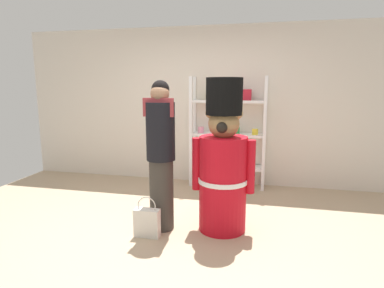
{
  "coord_description": "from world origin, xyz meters",
  "views": [
    {
      "loc": [
        1.01,
        -3.2,
        1.64
      ],
      "look_at": [
        0.23,
        0.24,
        1.0
      ],
      "focal_mm": 30.21,
      "sensor_mm": 36.0,
      "label": 1
    }
  ],
  "objects_px": {
    "shopping_bag": "(147,222)",
    "teddy_bear_guard": "(223,165)",
    "merchandise_shelf": "(228,130)",
    "person_shopper": "(161,154)"
  },
  "relations": [
    {
      "from": "teddy_bear_guard",
      "to": "person_shopper",
      "type": "xyz_separation_m",
      "value": [
        -0.69,
        -0.13,
        0.13
      ]
    },
    {
      "from": "person_shopper",
      "to": "teddy_bear_guard",
      "type": "bearing_deg",
      "value": 10.64
    },
    {
      "from": "person_shopper",
      "to": "merchandise_shelf",
      "type": "bearing_deg",
      "value": 73.19
    },
    {
      "from": "merchandise_shelf",
      "to": "shopping_bag",
      "type": "xyz_separation_m",
      "value": [
        -0.64,
        -2.04,
        -0.77
      ]
    },
    {
      "from": "merchandise_shelf",
      "to": "teddy_bear_guard",
      "type": "height_order",
      "value": "merchandise_shelf"
    },
    {
      "from": "person_shopper",
      "to": "shopping_bag",
      "type": "relative_size",
      "value": 3.73
    },
    {
      "from": "shopping_bag",
      "to": "teddy_bear_guard",
      "type": "bearing_deg",
      "value": 25.19
    },
    {
      "from": "merchandise_shelf",
      "to": "shopping_bag",
      "type": "distance_m",
      "value": 2.27
    },
    {
      "from": "teddy_bear_guard",
      "to": "person_shopper",
      "type": "relative_size",
      "value": 1.02
    },
    {
      "from": "merchandise_shelf",
      "to": "person_shopper",
      "type": "height_order",
      "value": "merchandise_shelf"
    }
  ]
}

